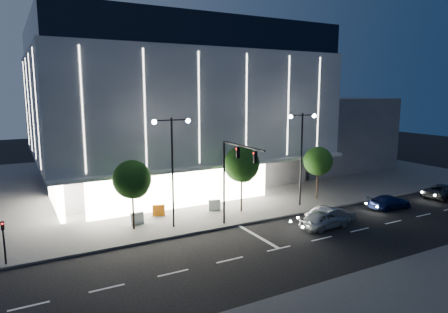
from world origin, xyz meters
name	(u,v)px	position (x,y,z in m)	size (l,w,h in m)	color
ground	(244,247)	(0.00, 0.00, 0.00)	(160.00, 160.00, 0.00)	black
sidewalk_museum	(180,176)	(5.00, 24.00, 0.07)	(70.00, 40.00, 0.15)	#474747
sidewalk_near	(448,306)	(5.00, -12.00, 0.07)	(70.00, 10.00, 0.15)	#474747
museum	(169,106)	(2.98, 22.31, 9.27)	(30.00, 25.80, 18.00)	#4C4C51
annex_building	(307,131)	(26.00, 24.00, 5.00)	(16.00, 20.00, 10.00)	#4C4C51
traffic_mast	(233,169)	(1.00, 3.34, 5.03)	(0.33, 5.89, 7.07)	black
street_lamp_west	(172,156)	(-3.00, 6.00, 5.96)	(3.16, 0.36, 9.00)	black
street_lamp_east	(302,145)	(10.00, 6.00, 5.96)	(3.16, 0.36, 9.00)	black
ped_signal_far	(4,238)	(-15.00, 4.50, 1.89)	(0.22, 0.24, 3.00)	black
tree_left	(132,181)	(-5.97, 7.02, 4.03)	(3.02, 3.02, 5.72)	black
tree_mid	(242,166)	(4.03, 7.02, 4.33)	(3.25, 3.25, 6.15)	black
tree_right	(318,163)	(13.03, 7.02, 3.88)	(2.91, 2.91, 5.51)	black
car_lead	(324,219)	(7.78, 0.19, 0.75)	(1.77, 4.39, 1.50)	#A1A4A8
car_second	(331,216)	(8.92, 0.67, 0.76)	(1.60, 4.58, 1.51)	#979A9E
car_third	(390,202)	(17.02, 1.38, 0.64)	(1.79, 4.40, 1.28)	#152051
car_fourth	(444,191)	(25.31, 1.29, 0.70)	(2.33, 5.06, 1.41)	#2B2C30
barrier_a	(159,210)	(-3.11, 9.29, 0.65)	(1.10, 0.25, 1.00)	orange
barrier_b	(137,218)	(-5.43, 8.04, 0.65)	(1.10, 0.25, 1.00)	silver
barrier_d	(214,205)	(1.97, 8.44, 0.65)	(1.10, 0.25, 1.00)	silver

